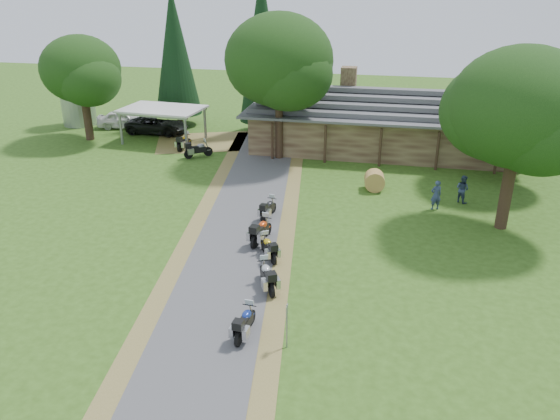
% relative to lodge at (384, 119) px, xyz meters
% --- Properties ---
extents(ground, '(120.00, 120.00, 0.00)m').
position_rel_lodge_xyz_m(ground, '(-6.00, -24.00, -2.45)').
color(ground, '#315116').
rests_on(ground, ground).
extents(driveway, '(51.95, 51.95, 0.00)m').
position_rel_lodge_xyz_m(driveway, '(-6.50, -20.00, -2.45)').
color(driveway, '#47474A').
rests_on(driveway, ground).
extents(lodge, '(21.40, 9.40, 4.90)m').
position_rel_lodge_xyz_m(lodge, '(0.00, 0.00, 0.00)').
color(lodge, '#4F3628').
rests_on(lodge, ground).
extents(silo, '(3.26, 3.26, 6.06)m').
position_rel_lodge_xyz_m(silo, '(-27.89, 1.98, 0.58)').
color(silo, gray).
rests_on(silo, ground).
extents(carport, '(6.83, 4.85, 2.81)m').
position_rel_lodge_xyz_m(carport, '(-17.94, -1.61, -1.04)').
color(carport, silver).
rests_on(carport, ground).
extents(car_white_sedan, '(3.87, 6.37, 1.98)m').
position_rel_lodge_xyz_m(car_white_sedan, '(-23.35, 1.75, -1.46)').
color(car_white_sedan, white).
rests_on(car_white_sedan, ground).
extents(car_dark_suv, '(2.63, 5.94, 2.26)m').
position_rel_lodge_xyz_m(car_dark_suv, '(-19.57, 0.58, -1.32)').
color(car_dark_suv, black).
rests_on(car_dark_suv, ground).
extents(motorcycle_row_a, '(0.73, 1.85, 1.24)m').
position_rel_lodge_xyz_m(motorcycle_row_a, '(-4.10, -26.25, -1.83)').
color(motorcycle_row_a, navy).
rests_on(motorcycle_row_a, ground).
extents(motorcycle_row_b, '(1.47, 2.03, 1.34)m').
position_rel_lodge_xyz_m(motorcycle_row_b, '(-4.07, -22.71, -1.78)').
color(motorcycle_row_b, '#B0B3B8').
rests_on(motorcycle_row_b, ground).
extents(motorcycle_row_c, '(1.45, 1.83, 1.23)m').
position_rel_lodge_xyz_m(motorcycle_row_c, '(-4.65, -19.96, -1.84)').
color(motorcycle_row_c, gold).
rests_on(motorcycle_row_c, ground).
extents(motorcycle_row_d, '(1.04, 2.15, 1.41)m').
position_rel_lodge_xyz_m(motorcycle_row_d, '(-5.43, -18.33, -1.74)').
color(motorcycle_row_d, '#C73E12').
rests_on(motorcycle_row_d, ground).
extents(motorcycle_row_e, '(0.87, 1.86, 1.23)m').
position_rel_lodge_xyz_m(motorcycle_row_e, '(-5.77, -15.20, -1.84)').
color(motorcycle_row_e, black).
rests_on(motorcycle_row_e, ground).
extents(motorcycle_carport_a, '(0.83, 1.99, 1.33)m').
position_rel_lodge_xyz_m(motorcycle_carport_a, '(-15.47, -3.45, -1.79)').
color(motorcycle_carport_a, '#C79C07').
rests_on(motorcycle_carport_a, ground).
extents(motorcycle_carport_b, '(1.97, 1.80, 1.38)m').
position_rel_lodge_xyz_m(motorcycle_carport_b, '(-13.63, -5.25, -1.76)').
color(motorcycle_carport_b, gray).
rests_on(motorcycle_carport_b, ground).
extents(person_a, '(0.72, 0.63, 2.13)m').
position_rel_lodge_xyz_m(person_a, '(3.61, -11.95, -1.39)').
color(person_a, navy).
rests_on(person_a, ground).
extents(person_b, '(0.71, 0.69, 2.03)m').
position_rel_lodge_xyz_m(person_b, '(5.24, -10.45, -1.44)').
color(person_b, navy).
rests_on(person_b, ground).
extents(hay_bale, '(1.41, 1.31, 1.29)m').
position_rel_lodge_xyz_m(hay_bale, '(-0.10, -9.46, -1.80)').
color(hay_bale, olive).
rests_on(hay_bale, ground).
extents(sign_post, '(0.34, 0.06, 1.86)m').
position_rel_lodge_xyz_m(sign_post, '(-2.37, -26.69, -1.52)').
color(sign_post, gray).
rests_on(sign_post, ground).
extents(oak_lodge_left, '(7.79, 7.79, 11.78)m').
position_rel_lodge_xyz_m(oak_lodge_left, '(-7.55, -4.12, 3.44)').
color(oak_lodge_left, black).
rests_on(oak_lodge_left, ground).
extents(oak_lodge_right, '(6.81, 6.81, 9.47)m').
position_rel_lodge_xyz_m(oak_lodge_right, '(8.58, -5.96, 2.28)').
color(oak_lodge_right, black).
rests_on(oak_lodge_right, ground).
extents(oak_driveway, '(7.27, 7.27, 10.78)m').
position_rel_lodge_xyz_m(oak_driveway, '(7.06, -13.81, 2.94)').
color(oak_driveway, black).
rests_on(oak_driveway, ground).
extents(oak_silo, '(6.38, 6.38, 9.47)m').
position_rel_lodge_xyz_m(oak_silo, '(-24.35, -2.46, 2.29)').
color(oak_silo, black).
rests_on(oak_silo, ground).
extents(cedar_near, '(4.03, 4.03, 13.72)m').
position_rel_lodge_xyz_m(cedar_near, '(-10.59, 3.10, 4.41)').
color(cedar_near, black).
rests_on(cedar_near, ground).
extents(cedar_far, '(4.20, 4.20, 12.23)m').
position_rel_lodge_xyz_m(cedar_far, '(-18.77, 3.92, 3.66)').
color(cedar_far, black).
rests_on(cedar_far, ground).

